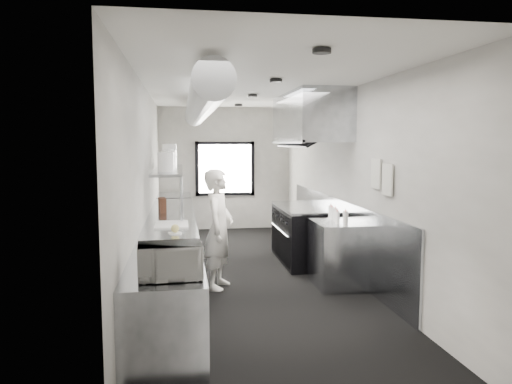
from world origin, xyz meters
name	(u,v)px	position (x,y,z in m)	size (l,w,h in m)	color
floor	(249,275)	(0.00, 0.00, 0.00)	(3.00, 8.00, 0.01)	black
ceiling	(249,87)	(0.00, 0.00, 2.80)	(3.00, 8.00, 0.01)	silver
wall_back	(225,169)	(0.00, 4.00, 1.40)	(3.00, 0.02, 2.80)	beige
wall_front	(333,233)	(0.00, -4.00, 1.40)	(3.00, 0.02, 2.80)	beige
wall_left	(146,184)	(-1.50, 0.00, 1.40)	(0.02, 8.00, 2.80)	beige
wall_right	(346,182)	(1.50, 0.00, 1.40)	(0.02, 8.00, 2.80)	beige
wall_cladding	(338,233)	(1.48, 0.30, 0.55)	(0.03, 5.50, 1.10)	gray
hvac_duct	(200,106)	(-0.70, 0.40, 2.55)	(0.40, 0.40, 6.40)	#9A9EA2
service_window	(225,169)	(0.00, 3.96, 1.40)	(1.36, 0.05, 1.25)	white
exhaust_hood	(309,118)	(1.10, 0.70, 2.39)	(0.81, 2.20, 0.88)	gray
prep_counter	(171,256)	(-1.15, -0.50, 0.45)	(0.70, 6.00, 0.90)	gray
pass_shelf	(169,171)	(-1.19, 1.00, 1.54)	(0.45, 3.00, 0.68)	gray
range	(305,234)	(1.04, 0.70, 0.47)	(0.88, 1.60, 0.94)	black
bottle_station	(338,254)	(1.15, -0.70, 0.45)	(0.65, 0.80, 0.90)	gray
far_work_table	(175,216)	(-1.15, 3.20, 0.45)	(0.70, 1.20, 0.90)	gray
notice_sheet_a	(376,174)	(1.47, -1.20, 1.60)	(0.02, 0.28, 0.38)	silver
notice_sheet_b	(387,180)	(1.47, -1.55, 1.55)	(0.02, 0.28, 0.38)	silver
line_cook	(219,229)	(-0.50, -0.54, 0.82)	(0.60, 0.39, 1.64)	silver
microwave	(170,261)	(-1.10, -3.15, 1.04)	(0.47, 0.36, 0.28)	silver
deli_tub_a	(150,257)	(-1.29, -2.62, 0.95)	(0.14, 0.14, 0.10)	#A6AFA1
deli_tub_b	(154,253)	(-1.27, -2.41, 0.94)	(0.13, 0.13, 0.09)	#A6AFA1
newspaper	(185,246)	(-0.97, -2.00, 0.91)	(0.36, 0.45, 0.01)	white
small_plate	(175,233)	(-1.08, -1.22, 0.91)	(0.17, 0.17, 0.01)	white
pastry	(175,228)	(-1.08, -1.22, 0.96)	(0.10, 0.10, 0.10)	#DFD175
cutting_board	(172,224)	(-1.13, -0.61, 0.91)	(0.44, 0.58, 0.02)	white
knife_block	(162,205)	(-1.30, 0.61, 1.02)	(0.10, 0.21, 0.23)	#522C1D
plate_stack_a	(166,162)	(-1.22, 0.10, 1.71)	(0.24, 0.24, 0.28)	white
plate_stack_b	(168,160)	(-1.20, 0.73, 1.72)	(0.23, 0.23, 0.30)	white
plate_stack_c	(170,159)	(-1.18, 1.06, 1.73)	(0.22, 0.22, 0.31)	white
plate_stack_d	(169,155)	(-1.20, 1.78, 1.77)	(0.26, 0.26, 0.40)	white
squeeze_bottle_a	(345,219)	(1.13, -1.04, 1.00)	(0.07, 0.07, 0.20)	white
squeeze_bottle_b	(337,218)	(1.08, -0.86, 0.99)	(0.06, 0.06, 0.17)	white
squeeze_bottle_c	(335,215)	(1.12, -0.66, 0.99)	(0.06, 0.06, 0.19)	white
squeeze_bottle_d	(332,214)	(1.11, -0.53, 0.99)	(0.06, 0.06, 0.19)	white
squeeze_bottle_e	(331,212)	(1.12, -0.44, 1.00)	(0.07, 0.07, 0.20)	white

